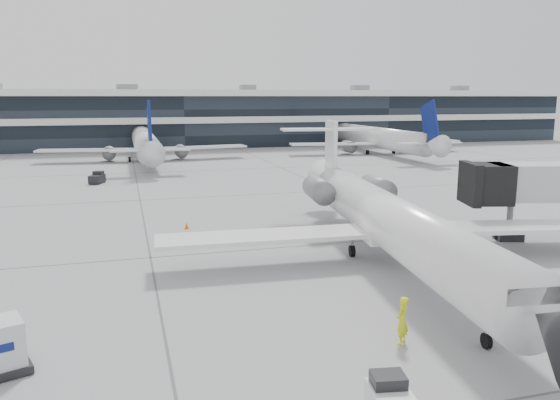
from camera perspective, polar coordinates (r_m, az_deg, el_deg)
name	(u,v)px	position (r m, az deg, el deg)	size (l,w,h in m)	color
ground	(302,246)	(36.97, 2.33, -4.81)	(220.00, 220.00, 0.00)	#939396
terminal	(179,121)	(116.44, -10.54, 8.16)	(170.00, 22.00, 10.00)	black
bg_jet_center	(146,160)	(89.41, -13.84, 4.08)	(32.00, 40.00, 9.60)	silver
bg_jet_right	(376,153)	(99.26, 9.97, 4.86)	(32.00, 40.00, 9.60)	silver
regional_jet	(387,218)	(33.50, 11.07, -1.86)	(27.60, 34.45, 7.96)	white
ramp_worker	(402,320)	(23.13, 12.63, -12.18)	(0.73, 0.48, 2.01)	#E2EE19
traffic_cone	(187,226)	(42.20, -9.73, -2.66)	(0.39, 0.39, 0.50)	#D7640B
far_tug	(97,178)	(66.76, -18.56, 2.19)	(1.94, 2.48, 1.38)	black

